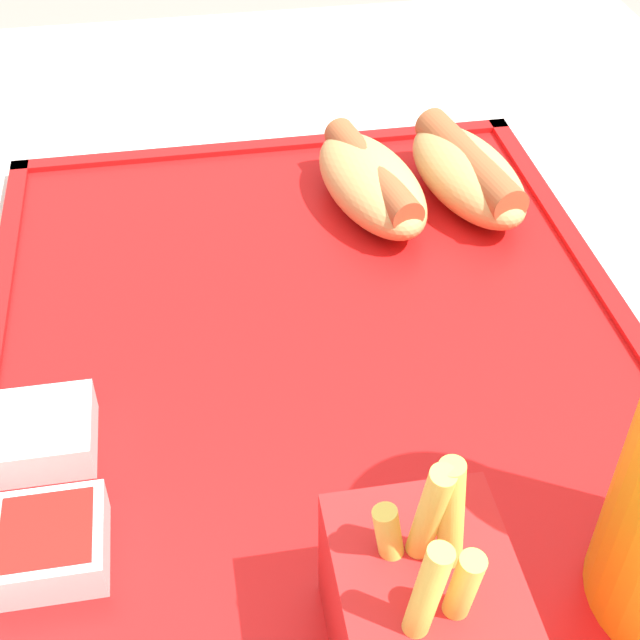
{
  "coord_description": "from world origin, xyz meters",
  "views": [
    {
      "loc": [
        0.3,
        -0.02,
        1.11
      ],
      "look_at": [
        -0.04,
        0.03,
        0.81
      ],
      "focal_mm": 50.0,
      "sensor_mm": 36.0,
      "label": 1
    }
  ],
  "objects_px": {
    "hot_dog_far": "(467,172)",
    "hot_dog_near": "(371,182)",
    "sauce_cup_ketchup": "(50,543)",
    "sauce_cup_mayo": "(44,434)",
    "fries_carton": "(423,617)"
  },
  "relations": [
    {
      "from": "fries_carton",
      "to": "sauce_cup_mayo",
      "type": "xyz_separation_m",
      "value": [
        -0.14,
        -0.15,
        -0.02
      ]
    },
    {
      "from": "fries_carton",
      "to": "sauce_cup_mayo",
      "type": "relative_size",
      "value": 2.44
    },
    {
      "from": "hot_dog_far",
      "to": "sauce_cup_mayo",
      "type": "bearing_deg",
      "value": -56.18
    },
    {
      "from": "hot_dog_near",
      "to": "sauce_cup_ketchup",
      "type": "distance_m",
      "value": 0.3
    },
    {
      "from": "hot_dog_far",
      "to": "fries_carton",
      "type": "bearing_deg",
      "value": -19.86
    },
    {
      "from": "hot_dog_far",
      "to": "sauce_cup_ketchup",
      "type": "height_order",
      "value": "hot_dog_far"
    },
    {
      "from": "hot_dog_near",
      "to": "sauce_cup_ketchup",
      "type": "relative_size",
      "value": 2.74
    },
    {
      "from": "hot_dog_far",
      "to": "sauce_cup_mayo",
      "type": "relative_size",
      "value": 2.73
    },
    {
      "from": "hot_dog_near",
      "to": "fries_carton",
      "type": "relative_size",
      "value": 1.12
    },
    {
      "from": "hot_dog_far",
      "to": "fries_carton",
      "type": "xyz_separation_m",
      "value": [
        0.31,
        -0.11,
        0.01
      ]
    },
    {
      "from": "hot_dog_far",
      "to": "hot_dog_near",
      "type": "height_order",
      "value": "hot_dog_far"
    },
    {
      "from": "hot_dog_far",
      "to": "hot_dog_near",
      "type": "distance_m",
      "value": 0.06
    },
    {
      "from": "hot_dog_far",
      "to": "fries_carton",
      "type": "relative_size",
      "value": 1.12
    },
    {
      "from": "fries_carton",
      "to": "sauce_cup_mayo",
      "type": "bearing_deg",
      "value": -132.52
    },
    {
      "from": "sauce_cup_ketchup",
      "to": "sauce_cup_mayo",
      "type": "bearing_deg",
      "value": -174.23
    }
  ]
}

